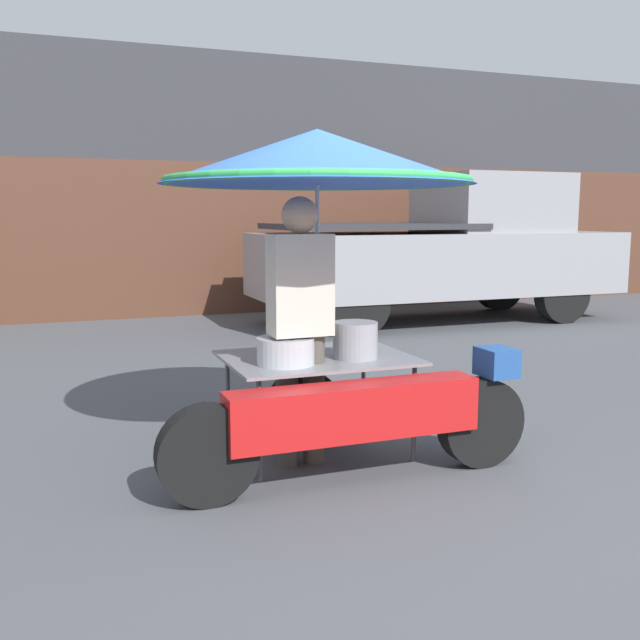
% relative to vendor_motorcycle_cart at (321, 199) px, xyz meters
% --- Properties ---
extents(ground_plane, '(36.00, 36.00, 0.00)m').
position_rel_vendor_motorcycle_cart_xyz_m(ground_plane, '(0.28, -0.70, -1.68)').
color(ground_plane, '#4C4F54').
extents(shopfront_building, '(28.00, 2.06, 4.10)m').
position_rel_vendor_motorcycle_cart_xyz_m(shopfront_building, '(0.28, 7.96, 0.36)').
color(shopfront_building, '#38383D').
rests_on(shopfront_building, ground).
extents(vendor_motorcycle_cart, '(2.31, 2.01, 2.12)m').
position_rel_vendor_motorcycle_cart_xyz_m(vendor_motorcycle_cart, '(0.00, 0.00, 0.00)').
color(vendor_motorcycle_cart, black).
rests_on(vendor_motorcycle_cart, ground).
extents(vendor_person, '(0.38, 0.23, 1.69)m').
position_rel_vendor_motorcycle_cart_xyz_m(vendor_person, '(-0.18, -0.11, -0.72)').
color(vendor_person, '#4C473D').
rests_on(vendor_person, ground).
extents(pickup_truck, '(5.48, 1.86, 2.18)m').
position_rel_vendor_motorcycle_cart_xyz_m(pickup_truck, '(3.94, 5.01, -0.63)').
color(pickup_truck, black).
rests_on(pickup_truck, ground).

